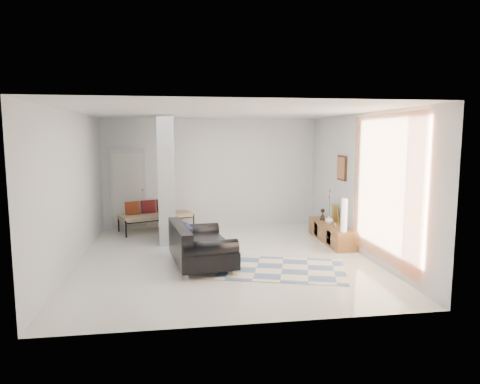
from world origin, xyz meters
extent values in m
plane|color=silver|center=(0.00, 0.00, 0.00)|extent=(6.00, 6.00, 0.00)
plane|color=white|center=(0.00, 0.00, 2.80)|extent=(6.00, 6.00, 0.00)
plane|color=silver|center=(0.00, 3.00, 1.40)|extent=(6.00, 0.00, 6.00)
plane|color=silver|center=(0.00, -3.00, 1.40)|extent=(6.00, 0.00, 6.00)
plane|color=silver|center=(-2.75, 0.00, 1.40)|extent=(0.00, 6.00, 6.00)
plane|color=silver|center=(2.75, 0.00, 1.40)|extent=(0.00, 6.00, 6.00)
cube|color=#A1A5A8|center=(-1.10, 1.60, 1.40)|extent=(0.35, 1.20, 2.80)
cube|color=beige|center=(-2.10, 2.96, 1.02)|extent=(0.85, 0.06, 2.04)
plane|color=orange|center=(2.67, -1.15, 1.45)|extent=(0.00, 2.55, 2.55)
cube|color=#38210F|center=(2.72, 0.90, 1.65)|extent=(0.04, 0.45, 0.55)
cube|color=brown|center=(2.52, 0.90, 0.20)|extent=(0.45, 1.90, 0.40)
cube|color=#38210F|center=(2.30, 0.48, 0.20)|extent=(0.02, 0.25, 0.28)
cube|color=#38210F|center=(2.30, 1.32, 0.20)|extent=(0.02, 0.25, 0.28)
cube|color=gold|center=(2.70, 1.16, 0.60)|extent=(0.09, 0.32, 0.40)
cube|color=silver|center=(2.42, 0.48, 0.46)|extent=(0.04, 0.10, 0.12)
cylinder|color=silver|center=(-0.74, -1.16, 0.05)|extent=(0.05, 0.05, 0.10)
cylinder|color=silver|center=(-0.94, 0.25, 0.05)|extent=(0.05, 0.05, 0.10)
cylinder|color=silver|center=(0.04, -1.05, 0.05)|extent=(0.05, 0.05, 0.10)
cylinder|color=silver|center=(-0.16, 0.36, 0.05)|extent=(0.05, 0.05, 0.10)
cube|color=black|center=(-0.45, -0.40, 0.25)|extent=(1.22, 1.78, 0.30)
cube|color=black|center=(-0.84, -0.46, 0.58)|extent=(0.43, 1.67, 0.36)
cylinder|color=black|center=(-0.35, -1.10, 0.48)|extent=(0.97, 0.41, 0.28)
cylinder|color=black|center=(-0.55, 0.30, 0.48)|extent=(0.97, 0.41, 0.28)
cube|color=#0E1833|center=(-0.73, -0.44, 0.60)|extent=(0.23, 0.62, 0.31)
cylinder|color=black|center=(-2.07, 1.97, 0.20)|extent=(0.04, 0.04, 0.40)
cylinder|color=black|center=(-0.48, 2.58, 0.20)|extent=(0.04, 0.04, 0.40)
cylinder|color=black|center=(-2.32, 2.62, 0.20)|extent=(0.04, 0.04, 0.40)
cylinder|color=black|center=(-0.73, 3.23, 0.20)|extent=(0.04, 0.04, 0.40)
cube|color=beige|center=(-1.40, 2.60, 0.38)|extent=(1.87, 1.29, 0.12)
cube|color=maroon|center=(-1.97, 2.54, 0.60)|extent=(0.38, 0.28, 0.33)
cube|color=#581617|center=(-1.59, 2.69, 0.60)|extent=(0.38, 0.28, 0.33)
cube|color=maroon|center=(-1.22, 2.83, 0.60)|extent=(0.38, 0.28, 0.33)
cube|color=beige|center=(0.94, -0.90, 0.01)|extent=(2.52, 2.03, 0.01)
cylinder|color=silver|center=(2.50, 0.15, 0.74)|extent=(0.12, 0.12, 0.68)
imported|color=white|center=(2.47, 0.93, 0.50)|extent=(0.22, 0.22, 0.20)
camera|label=1|loc=(-0.88, -8.05, 2.35)|focal=32.00mm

